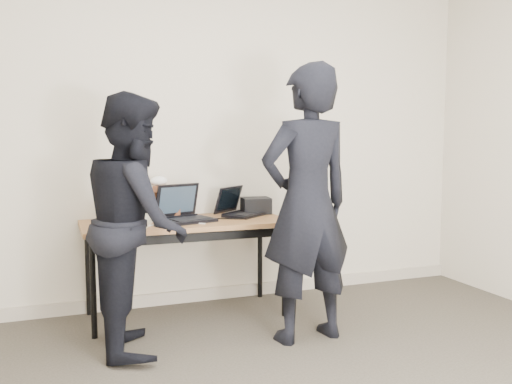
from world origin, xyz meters
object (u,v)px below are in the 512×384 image
leather_satchel (155,202)px  person_typist (307,204)px  desk (186,229)px  laptop_right (238,209)px  laptop_beige (127,217)px  equipment_box (256,206)px  laptop_center (184,213)px  person_observer (136,223)px

leather_satchel → person_typist: (0.81, -0.98, 0.06)m
desk → leather_satchel: leather_satchel is taller
desk → laptop_right: (0.46, 0.12, 0.11)m
desk → laptop_beige: bearing=-179.7°
equipment_box → laptop_right: bearing=-158.4°
laptop_right → person_typist: bearing=-117.1°
laptop_center → leather_satchel: size_ratio=1.16×
laptop_beige → person_observer: 0.51m
desk → person_observer: 0.69m
laptop_beige → equipment_box: (1.06, 0.19, 0.01)m
desk → person_observer: size_ratio=0.93×
laptop_center → laptop_beige: bearing=164.6°
desk → laptop_center: 0.12m
laptop_beige → equipment_box: size_ratio=1.91×
equipment_box → desk: bearing=-163.1°
laptop_right → leather_satchel: size_ratio=1.15×
desk → leather_satchel: 0.34m
laptop_center → person_typist: person_typist is taller
leather_satchel → laptop_right: bearing=-4.9°
laptop_beige → person_typist: (1.05, -0.76, 0.14)m
desk → person_typist: 1.01m
desk → laptop_right: size_ratio=3.52×
laptop_center → leather_satchel: (-0.18, 0.21, 0.07)m
laptop_right → person_typist: size_ratio=0.24×
leather_satchel → equipment_box: (0.81, -0.04, -0.06)m
person_observer → laptop_beige: bearing=4.0°
laptop_beige → leather_satchel: (0.25, 0.22, 0.07)m
laptop_right → equipment_box: laptop_right is taller
laptop_center → equipment_box: bearing=-2.2°
equipment_box → laptop_center: bearing=-164.8°
equipment_box → laptop_beige: bearing=-169.9°
desk → person_observer: person_observer is taller
leather_satchel → equipment_box: bearing=1.9°
desk → person_typist: (0.63, -0.75, 0.25)m
laptop_right → leather_satchel: bearing=132.4°
equipment_box → person_typist: (-0.00, -0.95, 0.13)m
leather_satchel → desk: bearing=-47.2°
desk → person_observer: (-0.44, -0.51, 0.15)m
desk → equipment_box: size_ratio=6.78×
laptop_beige → laptop_center: laptop_beige is taller
laptop_beige → laptop_center: (0.42, 0.01, 0.01)m
leather_satchel → person_observer: (-0.26, -0.74, -0.04)m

